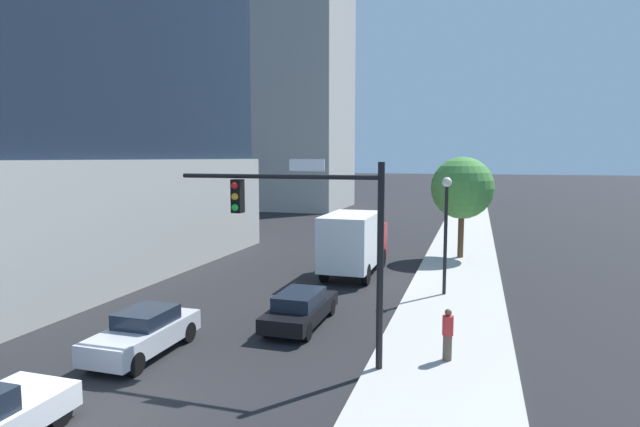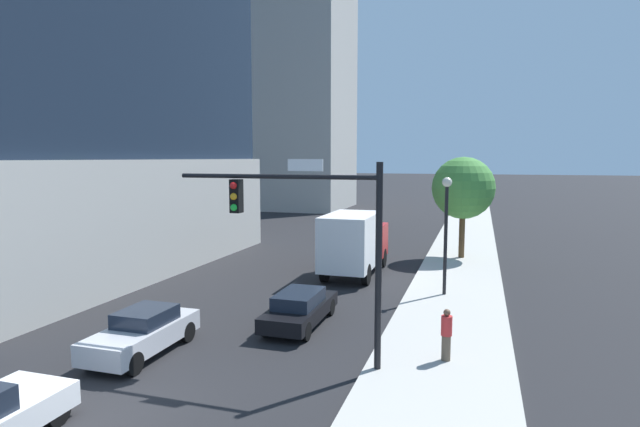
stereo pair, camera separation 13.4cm
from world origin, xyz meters
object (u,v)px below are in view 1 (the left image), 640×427
(car_silver, at_px, (144,333))
(pedestrian_red_shirt, at_px, (448,334))
(street_tree, at_px, (462,188))
(box_truck, at_px, (354,241))
(traffic_light_pole, at_px, (311,222))
(car_black, at_px, (300,308))
(street_lamp, at_px, (446,217))
(construction_building, at_px, (293,59))

(car_silver, relative_size, pedestrian_red_shirt, 2.64)
(street_tree, distance_m, box_truck, 8.69)
(street_tree, bearing_deg, pedestrian_red_shirt, -89.49)
(traffic_light_pole, relative_size, car_black, 1.43)
(pedestrian_red_shirt, bearing_deg, street_lamp, 94.15)
(traffic_light_pole, xyz_separation_m, pedestrian_red_shirt, (4.01, 1.25, -3.49))
(street_lamp, relative_size, car_black, 1.18)
(box_truck, bearing_deg, pedestrian_red_shirt, -63.14)
(street_lamp, distance_m, car_silver, 13.70)
(car_black, bearing_deg, car_silver, -132.68)
(construction_building, relative_size, street_tree, 6.79)
(car_black, bearing_deg, box_truck, 90.00)
(construction_building, bearing_deg, pedestrian_red_shirt, -64.77)
(traffic_light_pole, distance_m, box_truck, 12.64)
(street_lamp, bearing_deg, box_truck, 148.36)
(street_lamp, bearing_deg, car_black, -131.19)
(street_tree, xyz_separation_m, car_black, (-5.43, -15.07, -3.82))
(street_lamp, relative_size, street_tree, 0.85)
(construction_building, height_order, car_silver, construction_building)
(construction_building, bearing_deg, traffic_light_pole, -69.45)
(street_lamp, distance_m, pedestrian_red_shirt, 8.41)
(construction_building, height_order, car_black, construction_building)
(street_tree, height_order, car_silver, street_tree)
(construction_building, relative_size, car_black, 9.41)
(street_lamp, relative_size, car_silver, 1.25)
(construction_building, xyz_separation_m, box_truck, (16.30, -35.43, -16.82))
(traffic_light_pole, height_order, street_lamp, traffic_light_pole)
(car_silver, xyz_separation_m, box_truck, (3.91, 13.05, 1.17))
(street_lamp, height_order, car_black, street_lamp)
(street_tree, height_order, pedestrian_red_shirt, street_tree)
(car_silver, distance_m, pedestrian_red_shirt, 9.71)
(traffic_light_pole, xyz_separation_m, car_black, (-1.58, 3.47, -3.78))
(car_silver, relative_size, box_truck, 0.65)
(traffic_light_pole, bearing_deg, box_truck, 97.31)
(construction_building, distance_m, car_silver, 53.17)
(street_tree, distance_m, car_silver, 21.78)
(box_truck, distance_m, pedestrian_red_shirt, 12.39)
(construction_building, relative_size, street_lamp, 7.97)
(traffic_light_pole, xyz_separation_m, car_silver, (-5.49, -0.77, -3.74))
(car_silver, bearing_deg, pedestrian_red_shirt, 12.03)
(traffic_light_pole, distance_m, car_silver, 6.68)
(pedestrian_red_shirt, bearing_deg, box_truck, 116.86)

